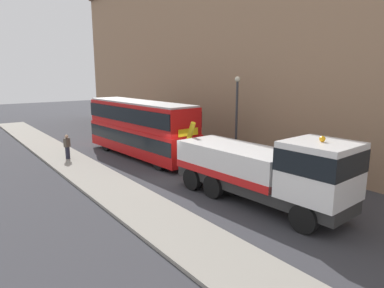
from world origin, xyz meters
TOP-DOWN VIEW (x-y plane):
  - ground_plane at (0.00, 0.00)m, footprint 120.00×120.00m
  - near_kerb at (0.00, -4.20)m, footprint 60.00×2.80m
  - building_facade at (0.00, 7.23)m, footprint 60.00×1.50m
  - recovery_tow_truck at (5.69, 0.60)m, footprint 10.21×3.22m
  - double_decker_bus at (-6.20, 0.57)m, footprint 11.16×3.26m
  - pedestrian_onlooker at (-8.10, -4.14)m, footprint 0.43×0.48m
  - street_lamp at (-0.82, 5.03)m, footprint 0.36×0.36m

SIDE VIEW (x-z plane):
  - ground_plane at x=0.00m, z-range 0.00..0.00m
  - near_kerb at x=0.00m, z-range 0.00..0.15m
  - pedestrian_onlooker at x=-8.10m, z-range 0.13..1.84m
  - recovery_tow_truck at x=5.69m, z-range -0.08..3.59m
  - double_decker_bus at x=-6.20m, z-range 0.20..4.26m
  - street_lamp at x=-0.82m, z-range 0.56..6.39m
  - building_facade at x=0.00m, z-range 0.07..16.07m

